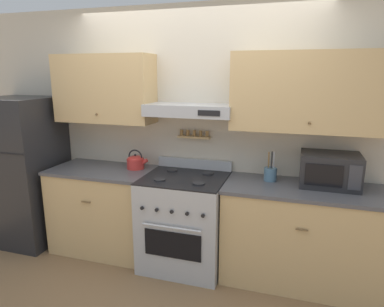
% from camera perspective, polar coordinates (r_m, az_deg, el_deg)
% --- Properties ---
extents(ground_plane, '(16.00, 16.00, 0.00)m').
position_cam_1_polar(ground_plane, '(3.44, -2.77, -20.06)').
color(ground_plane, brown).
extents(wall_back, '(5.20, 0.46, 2.55)m').
position_cam_1_polar(wall_back, '(3.46, 1.54, 5.67)').
color(wall_back, beige).
rests_on(wall_back, ground_plane).
extents(counter_left, '(1.07, 0.65, 0.91)m').
position_cam_1_polar(counter_left, '(3.87, -14.39, -8.93)').
color(counter_left, tan).
rests_on(counter_left, ground_plane).
extents(counter_right, '(1.39, 0.65, 0.91)m').
position_cam_1_polar(counter_right, '(3.35, 17.59, -12.79)').
color(counter_right, tan).
rests_on(counter_right, ground_plane).
extents(stove_range, '(0.79, 0.73, 1.02)m').
position_cam_1_polar(stove_range, '(3.45, -1.21, -11.18)').
color(stove_range, '#ADAFB5').
rests_on(stove_range, ground_plane).
extents(refrigerator, '(0.76, 0.74, 1.63)m').
position_cam_1_polar(refrigerator, '(4.30, -26.29, -2.59)').
color(refrigerator, '#232326').
rests_on(refrigerator, ground_plane).
extents(tea_kettle, '(0.23, 0.18, 0.20)m').
position_cam_1_polar(tea_kettle, '(3.63, -9.36, -1.35)').
color(tea_kettle, red).
rests_on(tea_kettle, counter_left).
extents(microwave, '(0.50, 0.41, 0.29)m').
position_cam_1_polar(microwave, '(3.27, 21.96, -2.50)').
color(microwave, '#232326').
rests_on(microwave, counter_right).
extents(utensil_crock, '(0.12, 0.12, 0.28)m').
position_cam_1_polar(utensil_crock, '(3.27, 12.93, -3.27)').
color(utensil_crock, slate).
rests_on(utensil_crock, counter_right).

